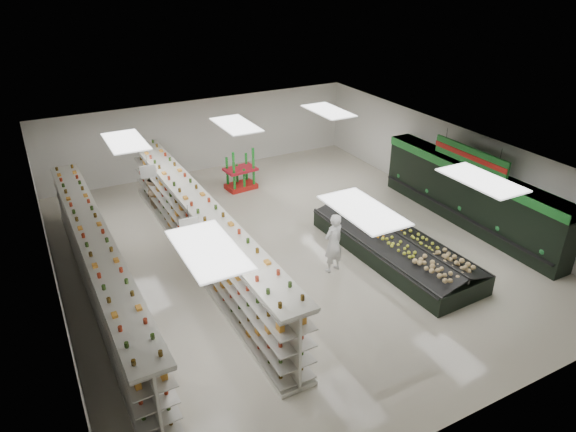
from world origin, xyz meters
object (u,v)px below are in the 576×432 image
soda_endcap (240,171)px  gondola_center (200,234)px  gondola_left (100,270)px  produce_island (394,245)px  shopper_main (333,243)px  shopper_background (155,190)px

soda_endcap → gondola_center: bearing=-125.6°
gondola_left → soda_endcap: size_ratio=7.23×
produce_island → shopper_main: (-2.18, 0.22, 0.55)m
gondola_left → produce_island: bearing=-14.4°
gondola_left → soda_endcap: gondola_left is taller
shopper_background → gondola_left: bearing=147.0°
gondola_center → soda_endcap: (3.37, 4.72, -0.21)m
gondola_left → produce_island: (8.66, -2.09, -0.51)m
gondola_center → produce_island: 6.16m
gondola_center → produce_island: bearing=-25.6°
gondola_left → soda_endcap: 8.31m
produce_island → shopper_background: shopper_background is taller
gondola_left → produce_island: 8.92m
gondola_center → shopper_background: size_ratio=7.41×
produce_island → soda_endcap: 7.63m
shopper_background → soda_endcap: bearing=-87.0°
soda_endcap → shopper_main: shopper_main is taller
soda_endcap → shopper_background: (-3.63, -0.36, 0.06)m
gondola_center → produce_island: gondola_center is taller
gondola_left → shopper_main: bearing=-16.9°
soda_endcap → shopper_background: 3.65m
gondola_left → soda_endcap: bearing=38.0°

